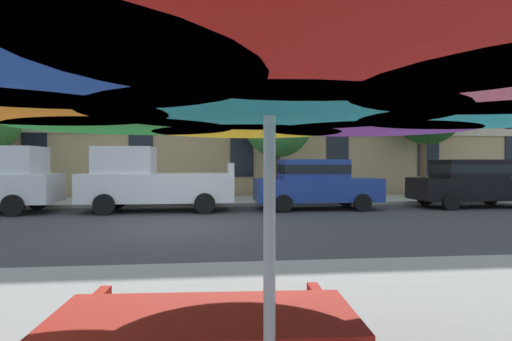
# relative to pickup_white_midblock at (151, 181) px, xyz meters

# --- Properties ---
(ground_plane) EXTENTS (120.00, 120.00, 0.00)m
(ground_plane) POSITION_rel_pickup_white_midblock_xyz_m (1.18, -3.70, -1.03)
(ground_plane) COLOR #38383A
(sidewalk_far) EXTENTS (56.00, 3.60, 0.12)m
(sidewalk_far) POSITION_rel_pickup_white_midblock_xyz_m (1.18, 3.10, -0.97)
(sidewalk_far) COLOR #B2ADA3
(sidewalk_far) RESTS_ON ground
(apartment_building) EXTENTS (46.83, 12.08, 12.80)m
(apartment_building) POSITION_rel_pickup_white_midblock_xyz_m (1.18, 11.29, 5.37)
(apartment_building) COLOR tan
(apartment_building) RESTS_ON ground
(pickup_white_midblock) EXTENTS (5.10, 2.12, 2.20)m
(pickup_white_midblock) POSITION_rel_pickup_white_midblock_xyz_m (0.00, 0.00, 0.00)
(pickup_white_midblock) COLOR silver
(pickup_white_midblock) RESTS_ON ground
(sedan_blue) EXTENTS (4.40, 1.98, 1.78)m
(sedan_blue) POSITION_rel_pickup_white_midblock_xyz_m (5.74, -0.00, -0.08)
(sedan_blue) COLOR navy
(sedan_blue) RESTS_ON ground
(sedan_black) EXTENTS (4.40, 1.98, 1.78)m
(sedan_black) POSITION_rel_pickup_white_midblock_xyz_m (11.68, -0.00, -0.08)
(sedan_black) COLOR black
(sedan_black) RESTS_ON ground
(street_tree_middle) EXTENTS (3.17, 2.95, 4.92)m
(street_tree_middle) POSITION_rel_pickup_white_midblock_xyz_m (4.74, 3.00, 2.35)
(street_tree_middle) COLOR #4C3823
(street_tree_middle) RESTS_ON ground
(street_tree_right) EXTENTS (3.15, 3.38, 5.64)m
(street_tree_right) POSITION_rel_pickup_white_midblock_xyz_m (11.89, 3.49, 2.99)
(street_tree_right) COLOR brown
(street_tree_right) RESTS_ON ground
(patio_umbrella) EXTENTS (3.84, 3.84, 2.49)m
(patio_umbrella) POSITION_rel_pickup_white_midblock_xyz_m (2.23, -12.70, 1.13)
(patio_umbrella) COLOR silver
(patio_umbrella) RESTS_ON ground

